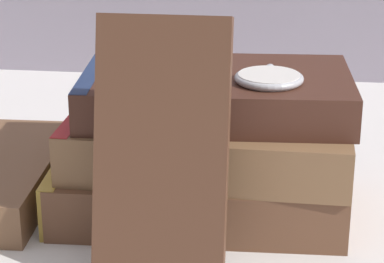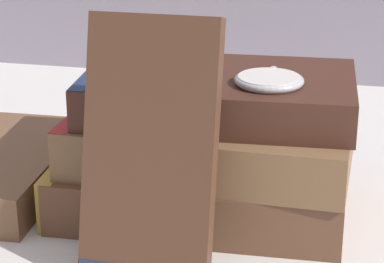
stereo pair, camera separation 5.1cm
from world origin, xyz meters
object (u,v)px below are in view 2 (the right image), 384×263
book_leaning_front (150,159)px  pocket_watch (269,80)px  reading_glasses (216,133)px  book_flat_top (212,94)px  book_flat_bottom (191,183)px  book_flat_middle (203,140)px

book_leaning_front → pocket_watch: book_leaning_front is taller
book_leaning_front → reading_glasses: 0.26m
book_leaning_front → pocket_watch: 0.11m
book_flat_top → book_leaning_front: (-0.02, -0.10, -0.01)m
book_flat_top → reading_glasses: (-0.02, 0.15, -0.09)m
book_flat_bottom → book_flat_middle: size_ratio=1.04×
book_flat_middle → book_flat_bottom: bearing=161.5°
book_flat_top → reading_glasses: 0.17m
book_flat_bottom → book_flat_top: (0.01, 0.00, 0.07)m
book_leaning_front → book_flat_top: bearing=78.8°
book_leaning_front → book_flat_bottom: bearing=86.8°
book_flat_middle → book_flat_top: (0.00, 0.01, 0.03)m
book_flat_top → book_leaning_front: 0.10m
reading_glasses → book_flat_middle: bearing=-74.1°
book_flat_top → pocket_watch: size_ratio=3.89×
book_flat_bottom → pocket_watch: size_ratio=4.16×
book_flat_middle → book_flat_top: 0.03m
book_leaning_front → reading_glasses: size_ratio=1.39×
pocket_watch → reading_glasses: bearing=112.1°
book_flat_bottom → reading_glasses: bearing=91.5°
book_flat_top → book_leaning_front: bearing=-104.6°
book_flat_middle → book_flat_top: bearing=61.1°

